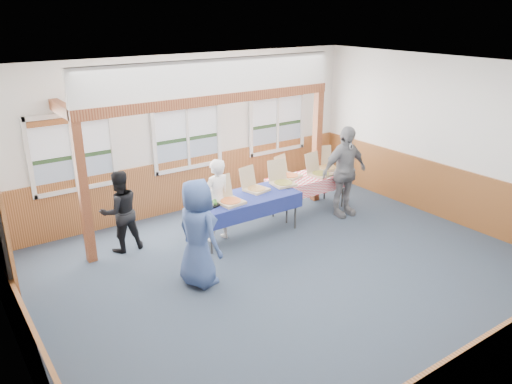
% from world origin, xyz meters
% --- Properties ---
extents(floor, '(8.00, 8.00, 0.00)m').
position_xyz_m(floor, '(0.00, 0.00, 0.00)').
color(floor, '#2B3847').
rests_on(floor, ground).
extents(ceiling, '(8.00, 8.00, 0.00)m').
position_xyz_m(ceiling, '(0.00, 0.00, 3.20)').
color(ceiling, white).
rests_on(ceiling, wall_back).
extents(wall_back, '(8.00, 0.00, 8.00)m').
position_xyz_m(wall_back, '(0.00, 3.50, 1.60)').
color(wall_back, silver).
rests_on(wall_back, floor).
extents(wall_left, '(0.00, 8.00, 8.00)m').
position_xyz_m(wall_left, '(-4.00, 0.00, 1.60)').
color(wall_left, silver).
rests_on(wall_left, floor).
extents(wall_right, '(0.00, 8.00, 8.00)m').
position_xyz_m(wall_right, '(4.00, 0.00, 1.60)').
color(wall_right, silver).
rests_on(wall_right, floor).
extents(wainscot_back, '(7.98, 0.05, 1.10)m').
position_xyz_m(wainscot_back, '(0.00, 3.48, 0.55)').
color(wainscot_back, brown).
rests_on(wainscot_back, floor).
extents(wainscot_front, '(7.98, 0.05, 1.10)m').
position_xyz_m(wainscot_front, '(0.00, -3.48, 0.55)').
color(wainscot_front, brown).
rests_on(wainscot_front, floor).
extents(wainscot_left, '(0.05, 6.98, 1.10)m').
position_xyz_m(wainscot_left, '(-3.98, 0.00, 0.55)').
color(wainscot_left, brown).
rests_on(wainscot_left, floor).
extents(wainscot_right, '(0.05, 6.98, 1.10)m').
position_xyz_m(wainscot_right, '(3.98, 0.00, 0.55)').
color(wainscot_right, brown).
rests_on(wainscot_right, floor).
extents(cased_opening, '(0.06, 1.30, 2.10)m').
position_xyz_m(cased_opening, '(-3.96, 0.90, 1.05)').
color(cased_opening, '#2F2F2F').
rests_on(cased_opening, wall_left).
extents(window_left, '(1.56, 0.10, 1.46)m').
position_xyz_m(window_left, '(-2.30, 3.46, 1.68)').
color(window_left, silver).
rests_on(window_left, wall_back).
extents(window_mid, '(1.56, 0.10, 1.46)m').
position_xyz_m(window_mid, '(0.00, 3.46, 1.68)').
color(window_mid, silver).
rests_on(window_mid, wall_back).
extents(window_right, '(1.56, 0.10, 1.46)m').
position_xyz_m(window_right, '(2.30, 3.46, 1.68)').
color(window_right, silver).
rests_on(window_right, wall_back).
extents(post_left, '(0.15, 0.15, 2.40)m').
position_xyz_m(post_left, '(-2.50, 2.30, 1.20)').
color(post_left, '#602815').
rests_on(post_left, floor).
extents(post_right, '(0.15, 0.15, 2.40)m').
position_xyz_m(post_right, '(2.50, 2.30, 1.20)').
color(post_right, '#602815').
rests_on(post_right, floor).
extents(cross_beam, '(5.15, 0.18, 0.18)m').
position_xyz_m(cross_beam, '(0.00, 2.30, 2.49)').
color(cross_beam, '#602815').
rests_on(cross_beam, post_left).
extents(table_left, '(2.23, 1.76, 0.76)m').
position_xyz_m(table_left, '(0.23, 1.70, 0.71)').
color(table_left, '#2F2F2F').
rests_on(table_left, floor).
extents(table_right, '(1.69, 0.75, 0.76)m').
position_xyz_m(table_right, '(1.94, 1.93, 0.70)').
color(table_right, '#2F2F2F').
rests_on(table_right, floor).
extents(pizza_box_a, '(0.47, 0.55, 0.46)m').
position_xyz_m(pizza_box_a, '(-0.18, 1.59, 0.83)').
color(pizza_box_a, tan).
rests_on(pizza_box_a, table_left).
extents(pizza_box_b, '(0.49, 0.55, 0.43)m').
position_xyz_m(pizza_box_b, '(0.57, 1.86, 0.82)').
color(pizza_box_b, tan).
rests_on(pizza_box_b, table_left).
extents(pizza_box_c, '(0.46, 0.54, 0.45)m').
position_xyz_m(pizza_box_c, '(1.20, 1.83, 0.82)').
color(pizza_box_c, tan).
rests_on(pizza_box_c, table_right).
extents(pizza_box_d, '(0.52, 0.57, 0.43)m').
position_xyz_m(pizza_box_d, '(1.58, 2.12, 0.82)').
color(pizza_box_d, tan).
rests_on(pizza_box_d, table_right).
extents(pizza_box_e, '(0.48, 0.55, 0.44)m').
position_xyz_m(pizza_box_e, '(2.19, 1.85, 0.82)').
color(pizza_box_e, tan).
rests_on(pizza_box_e, table_right).
extents(pizza_box_f, '(0.53, 0.60, 0.46)m').
position_xyz_m(pizza_box_f, '(2.61, 2.07, 0.83)').
color(pizza_box_f, tan).
rests_on(pizza_box_f, table_right).
extents(veggie_tray, '(0.38, 0.38, 0.09)m').
position_xyz_m(veggie_tray, '(-0.52, 1.70, 0.79)').
color(veggie_tray, black).
rests_on(veggie_tray, table_left).
extents(drink_glass, '(0.07, 0.07, 0.15)m').
position_xyz_m(drink_glass, '(2.79, 1.68, 0.83)').
color(drink_glass, olive).
rests_on(drink_glass, table_right).
extents(woman_white, '(0.61, 0.44, 1.55)m').
position_xyz_m(woman_white, '(-0.33, 1.77, 0.78)').
color(woman_white, white).
rests_on(woman_white, floor).
extents(woman_black, '(0.71, 0.56, 1.46)m').
position_xyz_m(woman_black, '(-1.91, 2.38, 0.73)').
color(woman_black, black).
rests_on(woman_black, floor).
extents(man_blue, '(0.69, 0.92, 1.70)m').
position_xyz_m(man_blue, '(-1.35, 0.60, 0.85)').
color(man_blue, '#344C83').
rests_on(man_blue, floor).
extents(person_grey, '(1.11, 0.51, 1.86)m').
position_xyz_m(person_grey, '(2.40, 1.33, 0.93)').
color(person_grey, slate).
rests_on(person_grey, floor).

